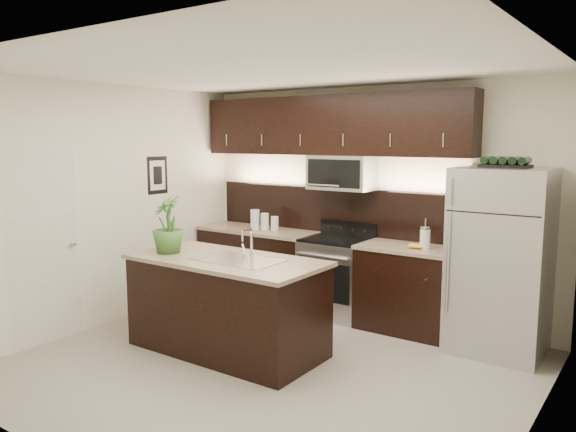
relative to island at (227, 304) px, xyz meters
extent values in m
plane|color=gray|center=(0.57, -0.10, -0.47)|extent=(4.50, 4.50, 0.00)
cube|color=silver|center=(0.57, 1.90, 0.88)|extent=(4.50, 0.02, 2.70)
cube|color=silver|center=(0.57, -2.10, 0.88)|extent=(4.50, 0.02, 2.70)
cube|color=silver|center=(-1.68, -0.10, 0.88)|extent=(0.02, 4.00, 2.70)
cube|color=silver|center=(2.82, -0.10, 0.88)|extent=(0.02, 4.00, 2.70)
cube|color=white|center=(0.57, -0.10, 2.23)|extent=(4.50, 4.00, 0.02)
cube|color=silver|center=(-1.66, -0.90, 0.54)|extent=(0.04, 0.80, 2.02)
sphere|color=silver|center=(-1.63, -0.58, 0.53)|extent=(0.06, 0.06, 0.06)
cube|color=black|center=(-1.67, 0.65, 1.18)|extent=(0.01, 0.32, 0.46)
cube|color=white|center=(-1.66, 0.65, 1.18)|extent=(0.00, 0.24, 0.36)
cube|color=black|center=(-0.85, 1.59, -0.02)|extent=(1.57, 0.62, 0.90)
cube|color=black|center=(1.28, 1.59, -0.02)|extent=(1.16, 0.62, 0.90)
cube|color=#B2B2B7|center=(0.32, 1.59, -0.02)|extent=(0.76, 0.62, 0.90)
cube|color=black|center=(0.32, 1.59, 0.44)|extent=(0.76, 0.60, 0.03)
cube|color=#BEAD8E|center=(-0.85, 1.59, 0.45)|extent=(1.59, 0.65, 0.04)
cube|color=#BEAD8E|center=(1.28, 1.59, 0.45)|extent=(1.18, 0.65, 0.04)
cube|color=black|center=(0.11, 1.89, 0.75)|extent=(3.49, 0.02, 0.56)
cube|color=#B2B2B7|center=(0.32, 1.70, 1.23)|extent=(0.76, 0.40, 0.40)
cube|color=black|center=(0.11, 1.74, 1.78)|extent=(3.49, 0.33, 0.70)
cube|color=black|center=(0.00, 0.00, -0.02)|extent=(1.90, 0.90, 0.90)
cube|color=#BEAD8E|center=(0.00, 0.00, 0.45)|extent=(1.96, 0.96, 0.04)
cube|color=silver|center=(0.15, 0.00, 0.47)|extent=(0.84, 0.50, 0.01)
cylinder|color=silver|center=(0.15, 0.21, 0.59)|extent=(0.03, 0.03, 0.24)
cylinder|color=silver|center=(0.15, 0.14, 0.74)|extent=(0.02, 0.14, 0.02)
cylinder|color=silver|center=(0.15, 0.07, 0.69)|extent=(0.02, 0.02, 0.10)
cube|color=#B2B2B7|center=(2.20, 1.53, 0.44)|extent=(0.88, 0.79, 1.82)
cube|color=black|center=(2.20, 1.53, 1.36)|extent=(0.45, 0.28, 0.03)
cylinder|color=black|center=(2.03, 1.53, 1.42)|extent=(0.08, 0.26, 0.08)
cylinder|color=black|center=(2.11, 1.53, 1.42)|extent=(0.08, 0.26, 0.08)
cylinder|color=black|center=(2.20, 1.53, 1.42)|extent=(0.08, 0.26, 0.08)
cylinder|color=black|center=(2.28, 1.53, 1.42)|extent=(0.08, 0.26, 0.08)
cylinder|color=black|center=(2.37, 1.53, 1.42)|extent=(0.08, 0.26, 0.08)
imported|color=#356127|center=(-0.66, -0.14, 0.76)|extent=(0.42, 0.42, 0.58)
cylinder|color=silver|center=(-0.86, 1.54, 0.59)|extent=(0.12, 0.12, 0.25)
cylinder|color=silver|center=(-0.73, 1.57, 0.57)|extent=(0.11, 0.11, 0.21)
cylinder|color=silver|center=(-0.59, 1.61, 0.56)|extent=(0.10, 0.10, 0.18)
cylinder|color=silver|center=(1.42, 1.54, 0.57)|extent=(0.11, 0.11, 0.21)
cylinder|color=silver|center=(1.42, 1.54, 0.69)|extent=(0.11, 0.11, 0.02)
cylinder|color=silver|center=(1.42, 1.54, 0.74)|extent=(0.01, 0.01, 0.09)
ellipsoid|color=gold|center=(1.29, 1.51, 0.49)|extent=(0.18, 0.15, 0.05)
camera|label=1|loc=(3.57, -4.05, 1.63)|focal=35.00mm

